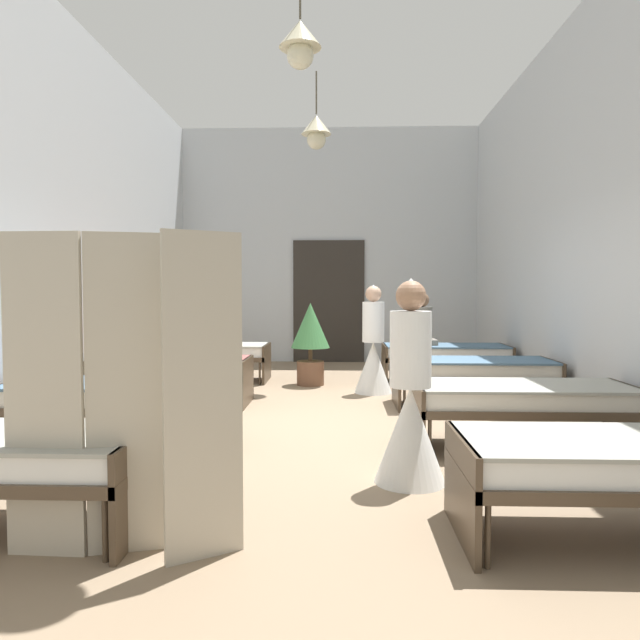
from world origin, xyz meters
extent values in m
cube|color=#8C755B|center=(0.00, 0.00, -0.05)|extent=(6.39, 11.37, 0.10)
cube|color=silver|center=(0.00, 5.49, 2.30)|extent=(6.19, 0.20, 4.60)
cube|color=silver|center=(-2.99, 0.00, 2.30)|extent=(0.20, 10.77, 4.60)
cube|color=silver|center=(2.99, 0.00, 2.30)|extent=(0.20, 10.77, 4.60)
cube|color=#2D2823|center=(0.00, 5.37, 1.20)|extent=(1.40, 0.06, 2.40)
cone|color=beige|center=(-0.19, 0.00, 4.04)|extent=(0.44, 0.44, 0.28)
sphere|color=beige|center=(-0.19, 0.00, 3.82)|extent=(0.28, 0.28, 0.28)
cylinder|color=brown|center=(-0.13, 2.51, 4.29)|extent=(0.02, 0.02, 0.61)
cone|color=beige|center=(-0.13, 2.51, 3.83)|extent=(0.44, 0.44, 0.28)
sphere|color=beige|center=(-0.13, 2.51, 3.61)|extent=(0.28, 0.28, 0.28)
cylinder|color=#473828|center=(-0.97, -3.21, 0.17)|extent=(0.03, 0.03, 0.34)
cylinder|color=#473828|center=(-0.97, -2.49, 0.17)|extent=(0.03, 0.03, 0.34)
cube|color=#473828|center=(-0.91, -2.85, 0.29)|extent=(0.04, 0.84, 0.57)
cylinder|color=#473828|center=(0.97, -3.21, 0.17)|extent=(0.03, 0.03, 0.34)
cylinder|color=#473828|center=(0.97, -2.49, 0.17)|extent=(0.03, 0.03, 0.34)
cube|color=#473828|center=(1.84, -2.85, 0.38)|extent=(1.90, 0.84, 0.07)
cube|color=#473828|center=(0.91, -2.85, 0.29)|extent=(0.04, 0.84, 0.57)
cube|color=white|center=(1.84, -2.85, 0.48)|extent=(1.82, 0.78, 0.14)
cube|color=#9E9E93|center=(1.84, -2.85, 0.56)|extent=(1.86, 0.82, 0.02)
cylinder|color=#473828|center=(-2.71, -0.59, 0.17)|extent=(0.03, 0.03, 0.34)
cylinder|color=#473828|center=(-0.97, -1.31, 0.17)|extent=(0.03, 0.03, 0.34)
cylinder|color=#473828|center=(-0.97, -0.59, 0.17)|extent=(0.03, 0.03, 0.34)
cube|color=#473828|center=(-1.84, -0.95, 0.38)|extent=(1.90, 0.84, 0.07)
cube|color=#473828|center=(-2.77, -0.95, 0.29)|extent=(0.04, 0.84, 0.57)
cube|color=#473828|center=(-0.91, -0.95, 0.29)|extent=(0.04, 0.84, 0.57)
cube|color=silver|center=(-1.84, -0.95, 0.48)|extent=(1.82, 0.78, 0.14)
cube|color=slate|center=(-1.84, -0.95, 0.56)|extent=(1.86, 0.82, 0.02)
cylinder|color=#473828|center=(0.97, -1.31, 0.17)|extent=(0.03, 0.03, 0.34)
cylinder|color=#473828|center=(0.97, -0.59, 0.17)|extent=(0.03, 0.03, 0.34)
cylinder|color=#473828|center=(2.71, -0.59, 0.17)|extent=(0.03, 0.03, 0.34)
cube|color=#473828|center=(1.84, -0.95, 0.38)|extent=(1.90, 0.84, 0.07)
cube|color=#473828|center=(0.91, -0.95, 0.29)|extent=(0.04, 0.84, 0.57)
cube|color=#473828|center=(2.77, -0.95, 0.29)|extent=(0.04, 0.84, 0.57)
cube|color=silver|center=(1.84, -0.95, 0.48)|extent=(1.82, 0.78, 0.14)
cube|color=#9E9E93|center=(1.84, -0.95, 0.56)|extent=(1.86, 0.82, 0.02)
cylinder|color=#473828|center=(-2.71, 0.59, 0.17)|extent=(0.03, 0.03, 0.34)
cylinder|color=#473828|center=(-2.71, 1.31, 0.17)|extent=(0.03, 0.03, 0.34)
cylinder|color=#473828|center=(-0.97, 0.59, 0.17)|extent=(0.03, 0.03, 0.34)
cylinder|color=#473828|center=(-0.97, 1.31, 0.17)|extent=(0.03, 0.03, 0.34)
cube|color=#473828|center=(-1.84, 0.95, 0.38)|extent=(1.90, 0.84, 0.07)
cube|color=#473828|center=(-2.77, 0.95, 0.29)|extent=(0.04, 0.84, 0.57)
cube|color=#473828|center=(-0.91, 0.95, 0.29)|extent=(0.04, 0.84, 0.57)
cube|color=silver|center=(-1.84, 0.95, 0.48)|extent=(1.82, 0.78, 0.14)
cube|color=#8C4C47|center=(-1.84, 0.95, 0.56)|extent=(1.86, 0.82, 0.02)
cylinder|color=#473828|center=(0.97, 0.59, 0.17)|extent=(0.03, 0.03, 0.34)
cylinder|color=#473828|center=(0.97, 1.31, 0.17)|extent=(0.03, 0.03, 0.34)
cylinder|color=#473828|center=(2.71, 0.59, 0.17)|extent=(0.03, 0.03, 0.34)
cylinder|color=#473828|center=(2.71, 1.31, 0.17)|extent=(0.03, 0.03, 0.34)
cube|color=#473828|center=(1.84, 0.95, 0.38)|extent=(1.90, 0.84, 0.07)
cube|color=#473828|center=(0.91, 0.95, 0.29)|extent=(0.04, 0.84, 0.57)
cube|color=#473828|center=(2.77, 0.95, 0.29)|extent=(0.04, 0.84, 0.57)
cube|color=silver|center=(1.84, 0.95, 0.48)|extent=(1.82, 0.78, 0.14)
cube|color=slate|center=(1.84, 0.95, 0.56)|extent=(1.86, 0.82, 0.02)
cylinder|color=#473828|center=(-2.71, 2.49, 0.17)|extent=(0.03, 0.03, 0.34)
cylinder|color=#473828|center=(-2.71, 3.21, 0.17)|extent=(0.03, 0.03, 0.34)
cylinder|color=#473828|center=(-0.97, 2.49, 0.17)|extent=(0.03, 0.03, 0.34)
cylinder|color=#473828|center=(-0.97, 3.21, 0.17)|extent=(0.03, 0.03, 0.34)
cube|color=#473828|center=(-1.84, 2.85, 0.38)|extent=(1.90, 0.84, 0.07)
cube|color=#473828|center=(-2.77, 2.85, 0.29)|extent=(0.04, 0.84, 0.57)
cube|color=#473828|center=(-0.91, 2.85, 0.29)|extent=(0.04, 0.84, 0.57)
cube|color=white|center=(-1.84, 2.85, 0.48)|extent=(1.82, 0.78, 0.14)
cube|color=#9E9E93|center=(-1.84, 2.85, 0.56)|extent=(1.86, 0.82, 0.02)
cylinder|color=#473828|center=(0.97, 2.49, 0.17)|extent=(0.03, 0.03, 0.34)
cylinder|color=#473828|center=(0.97, 3.21, 0.17)|extent=(0.03, 0.03, 0.34)
cylinder|color=#473828|center=(2.71, 2.49, 0.17)|extent=(0.03, 0.03, 0.34)
cylinder|color=#473828|center=(2.71, 3.21, 0.17)|extent=(0.03, 0.03, 0.34)
cube|color=#473828|center=(1.84, 2.85, 0.38)|extent=(1.90, 0.84, 0.07)
cube|color=#473828|center=(0.91, 2.85, 0.29)|extent=(0.04, 0.84, 0.57)
cube|color=#473828|center=(2.77, 2.85, 0.29)|extent=(0.04, 0.84, 0.57)
cube|color=white|center=(1.84, 2.85, 0.48)|extent=(1.82, 0.78, 0.14)
cube|color=slate|center=(1.84, 2.85, 0.56)|extent=(1.86, 0.82, 0.02)
cone|color=white|center=(0.68, 1.87, 0.35)|extent=(0.52, 0.52, 0.70)
cylinder|color=white|center=(0.68, 1.87, 0.97)|extent=(0.30, 0.30, 0.55)
sphere|color=tan|center=(0.68, 1.87, 1.36)|extent=(0.22, 0.22, 0.22)
cone|color=white|center=(0.68, 1.87, 1.44)|extent=(0.18, 0.18, 0.10)
cone|color=white|center=(0.74, -1.90, 0.35)|extent=(0.52, 0.52, 0.70)
cylinder|color=white|center=(0.74, -1.90, 0.97)|extent=(0.30, 0.30, 0.55)
sphere|color=#A87A5B|center=(0.74, -1.90, 1.36)|extent=(0.22, 0.22, 0.22)
cone|color=white|center=(0.74, -1.90, 1.44)|extent=(0.18, 0.18, 0.10)
cylinder|color=gray|center=(-1.49, 0.98, 0.86)|extent=(0.32, 0.32, 0.58)
cube|color=gray|center=(-1.49, 0.98, 0.61)|extent=(0.44, 0.44, 0.08)
sphere|color=#A87A5B|center=(-1.49, 0.98, 1.26)|extent=(0.22, 0.22, 0.22)
cylinder|color=slate|center=(1.49, 2.93, 0.86)|extent=(0.32, 0.32, 0.58)
cube|color=slate|center=(1.49, 2.93, 0.61)|extent=(0.44, 0.44, 0.08)
sphere|color=#846047|center=(1.49, 2.93, 1.26)|extent=(0.22, 0.22, 0.22)
cylinder|color=brown|center=(-0.21, 2.49, 0.18)|extent=(0.41, 0.41, 0.36)
cylinder|color=brown|center=(-0.21, 2.49, 0.46)|extent=(0.06, 0.06, 0.20)
cone|color=#3D7A42|center=(-0.21, 2.49, 0.89)|extent=(0.58, 0.58, 0.67)
cube|color=#BCB29E|center=(-1.31, -3.14, 0.85)|extent=(0.42, 0.05, 1.70)
cube|color=#BCB29E|center=(-0.89, -3.08, 0.85)|extent=(0.41, 0.14, 1.70)
cube|color=#BCB29E|center=(-0.47, -3.14, 0.85)|extent=(0.37, 0.25, 1.70)
camera|label=1|loc=(0.23, -6.09, 1.39)|focal=32.60mm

